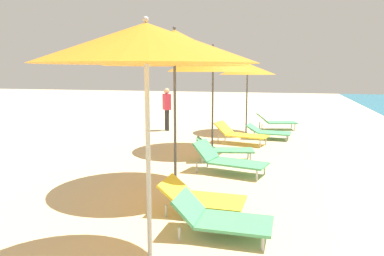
{
  "coord_description": "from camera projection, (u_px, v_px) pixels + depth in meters",
  "views": [
    {
      "loc": [
        1.8,
        3.18,
        2.19
      ],
      "look_at": [
        0.46,
        8.36,
        1.35
      ],
      "focal_mm": 34.96,
      "sensor_mm": 36.0,
      "label": 1
    }
  ],
  "objects": [
    {
      "name": "umbrella_third",
      "position": [
        146.0,
        44.0,
        3.7
      ],
      "size": [
        2.25,
        2.25,
        2.71
      ],
      "color": "silver",
      "rests_on": "ground"
    },
    {
      "name": "lounger_third_shoreside",
      "position": [
        221.0,
        218.0,
        4.95
      ],
      "size": [
        1.29,
        0.68,
        0.53
      ],
      "rotation": [
        0.0,
        0.0,
        -0.01
      ],
      "color": "#4CA572",
      "rests_on": "ground"
    },
    {
      "name": "umbrella_fourth",
      "position": [
        174.0,
        48.0,
        6.6
      ],
      "size": [
        2.54,
        2.54,
        2.95
      ],
      "color": "#4C4C51",
      "rests_on": "ground"
    },
    {
      "name": "lounger_fourth_shoreside",
      "position": [
        228.0,
        159.0,
        7.95
      ],
      "size": [
        1.64,
        0.97,
        0.66
      ],
      "rotation": [
        0.0,
        0.0,
        -0.23
      ],
      "color": "#4CA572",
      "rests_on": "ground"
    },
    {
      "name": "lounger_fourth_inland",
      "position": [
        201.0,
        197.0,
        5.74
      ],
      "size": [
        1.28,
        0.73,
        0.5
      ],
      "rotation": [
        0.0,
        0.0,
        -0.02
      ],
      "color": "yellow",
      "rests_on": "ground"
    },
    {
      "name": "umbrella_fifth",
      "position": [
        213.0,
        59.0,
        9.93
      ],
      "size": [
        2.44,
        2.44,
        2.87
      ],
      "color": "#4C4C51",
      "rests_on": "ground"
    },
    {
      "name": "lounger_fifth_shoreside",
      "position": [
        240.0,
        134.0,
        11.13
      ],
      "size": [
        1.65,
        0.99,
        0.63
      ],
      "rotation": [
        0.0,
        0.0,
        -0.24
      ],
      "color": "yellow",
      "rests_on": "ground"
    },
    {
      "name": "lounger_fifth_inland",
      "position": [
        224.0,
        149.0,
        9.04
      ],
      "size": [
        1.47,
        0.84,
        0.58
      ],
      "rotation": [
        0.0,
        0.0,
        0.22
      ],
      "color": "#4CA572",
      "rests_on": "ground"
    },
    {
      "name": "umbrella_farthest",
      "position": [
        247.0,
        69.0,
        12.87
      ],
      "size": [
        1.95,
        1.95,
        2.47
      ],
      "color": "#4C4C51",
      "rests_on": "ground"
    },
    {
      "name": "lounger_farthest_shoreside",
      "position": [
        276.0,
        121.0,
        13.79
      ],
      "size": [
        1.54,
        0.93,
        0.59
      ],
      "rotation": [
        0.0,
        0.0,
        0.25
      ],
      "color": "#4CA572",
      "rests_on": "ground"
    },
    {
      "name": "lounger_farthest_inland",
      "position": [
        268.0,
        132.0,
        11.95
      ],
      "size": [
        1.42,
        0.79,
        0.46
      ],
      "rotation": [
        0.0,
        0.0,
        -0.07
      ],
      "color": "#4CA572",
      "rests_on": "ground"
    },
    {
      "name": "person_walking_mid",
      "position": [
        167.0,
        105.0,
        13.51
      ],
      "size": [
        0.39,
        0.42,
        1.54
      ],
      "rotation": [
        0.0,
        0.0,
        0.61
      ],
      "color": "#262628",
      "rests_on": "ground"
    }
  ]
}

